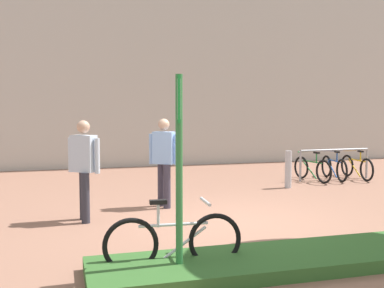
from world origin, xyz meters
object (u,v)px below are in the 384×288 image
object	(u,v)px
bollard_steel	(288,169)
person_shirt_blue	(164,157)
person_casual_tan	(84,164)
bike_at_sign	(174,241)
bike_rack_cluster	(334,167)
parking_sign_post	(179,145)

from	to	relation	value
bollard_steel	person_shirt_blue	bearing A→B (deg)	-158.51
person_shirt_blue	person_casual_tan	size ratio (longest dim) A/B	1.00
bollard_steel	person_shirt_blue	size ratio (longest dim) A/B	0.52
bollard_steel	person_casual_tan	bearing A→B (deg)	-157.17
bollard_steel	person_casual_tan	size ratio (longest dim) A/B	0.52
bike_at_sign	bollard_steel	bearing A→B (deg)	50.36
bike_rack_cluster	bollard_steel	distance (m)	1.97
bollard_steel	person_casual_tan	world-z (taller)	person_casual_tan
bike_rack_cluster	bollard_steel	xyz separation A→B (m)	(-1.79, -0.82, 0.10)
parking_sign_post	bike_rack_cluster	bearing A→B (deg)	45.52
bike_rack_cluster	parking_sign_post	bearing A→B (deg)	-134.48
bike_rack_cluster	person_casual_tan	xyz separation A→B (m)	(-6.67, -2.88, 0.63)
bike_at_sign	bike_rack_cluster	bearing A→B (deg)	44.27
bike_rack_cluster	person_casual_tan	world-z (taller)	person_casual_tan
person_casual_tan	bike_at_sign	bearing A→B (deg)	-71.75
bike_rack_cluster	person_shirt_blue	world-z (taller)	person_shirt_blue
parking_sign_post	person_shirt_blue	bearing A→B (deg)	80.35
parking_sign_post	person_shirt_blue	size ratio (longest dim) A/B	1.34
parking_sign_post	bike_at_sign	size ratio (longest dim) A/B	1.37
bollard_steel	person_shirt_blue	xyz separation A→B (m)	(-3.34, -1.31, 0.53)
parking_sign_post	bollard_steel	world-z (taller)	parking_sign_post
parking_sign_post	person_casual_tan	bearing A→B (deg)	106.91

